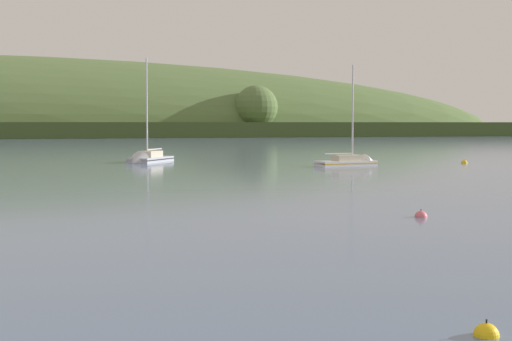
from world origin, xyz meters
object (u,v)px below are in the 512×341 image
object	(u,v)px
mooring_buoy_midchannel	(486,336)
mooring_buoy_off_fishing_boat	(421,217)
sailboat_far_left	(147,160)
sailboat_outer_reach	(354,164)
mooring_buoy_foreground	(464,163)

from	to	relation	value
mooring_buoy_midchannel	mooring_buoy_off_fishing_boat	size ratio (longest dim) A/B	0.90
sailboat_far_left	sailboat_outer_reach	bearing A→B (deg)	92.64
sailboat_outer_reach	mooring_buoy_foreground	xyz separation A→B (m)	(14.03, 1.64, -0.21)
sailboat_far_left	mooring_buoy_midchannel	bearing A→B (deg)	33.25
mooring_buoy_off_fishing_boat	sailboat_far_left	bearing A→B (deg)	97.57
sailboat_outer_reach	mooring_buoy_foreground	distance (m)	14.12
sailboat_outer_reach	mooring_buoy_midchannel	distance (m)	60.26
sailboat_far_left	mooring_buoy_off_fishing_boat	distance (m)	51.46
sailboat_outer_reach	mooring_buoy_off_fishing_boat	xyz separation A→B (m)	(-13.18, -38.70, -0.21)
sailboat_outer_reach	mooring_buoy_midchannel	xyz separation A→B (m)	(-21.24, -56.40, -0.21)
sailboat_far_left	sailboat_outer_reach	xyz separation A→B (m)	(19.96, -12.31, -0.02)
mooring_buoy_foreground	mooring_buoy_off_fishing_boat	world-z (taller)	mooring_buoy_foreground
mooring_buoy_foreground	mooring_buoy_off_fishing_boat	distance (m)	48.65
sailboat_outer_reach	mooring_buoy_midchannel	bearing A→B (deg)	-118.63
sailboat_outer_reach	sailboat_far_left	bearing A→B (deg)	140.33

